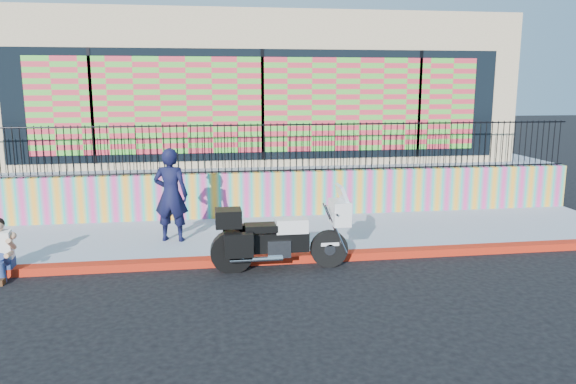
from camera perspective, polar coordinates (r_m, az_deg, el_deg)
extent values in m
plane|color=black|center=(10.95, -0.15, -7.12)|extent=(90.00, 90.00, 0.00)
cube|color=#A10C0B|center=(10.93, -0.15, -6.75)|extent=(16.00, 0.30, 0.15)
cube|color=#919AAE|center=(12.50, -1.27, -4.46)|extent=(16.00, 3.00, 0.15)
cube|color=#DC3A89|center=(13.90, -2.14, -0.23)|extent=(16.00, 0.20, 1.10)
cube|color=#919AAE|center=(18.91, -3.91, 2.54)|extent=(16.00, 10.00, 1.25)
cube|color=tan|center=(18.51, -3.96, 10.51)|extent=(14.00, 8.00, 4.00)
cube|color=black|center=(14.52, -2.60, 8.80)|extent=(12.60, 0.04, 2.80)
cube|color=#D83042|center=(14.49, -2.59, 8.80)|extent=(11.48, 0.02, 2.40)
cylinder|color=black|center=(10.60, 4.19, -5.77)|extent=(0.71, 0.15, 0.71)
cylinder|color=black|center=(10.37, -5.71, -6.19)|extent=(0.71, 0.15, 0.71)
cube|color=black|center=(10.39, -0.70, -5.04)|extent=(1.02, 0.30, 0.36)
cube|color=silver|center=(10.42, -0.99, -5.62)|extent=(0.43, 0.36, 0.32)
cube|color=silver|center=(10.34, 0.35, -3.41)|extent=(0.59, 0.34, 0.26)
cube|color=black|center=(10.28, -2.78, -3.64)|extent=(0.59, 0.36, 0.13)
cube|color=silver|center=(10.47, 5.27, -2.07)|extent=(0.32, 0.56, 0.45)
cube|color=silver|center=(10.41, 5.54, -0.23)|extent=(0.20, 0.49, 0.36)
cube|color=black|center=(10.19, -6.08, -2.64)|extent=(0.47, 0.45, 0.32)
cube|color=black|center=(10.00, -5.02, -5.43)|extent=(0.51, 0.19, 0.43)
cube|color=black|center=(10.61, -5.25, -4.45)|extent=(0.51, 0.19, 0.43)
cube|color=silver|center=(10.57, 4.20, -5.21)|extent=(0.34, 0.17, 0.06)
imported|color=black|center=(11.88, -11.81, -0.28)|extent=(0.81, 0.63, 1.96)
cube|color=navy|center=(11.34, -26.96, -6.45)|extent=(0.36, 0.28, 0.18)
cube|color=white|center=(11.21, -27.18, -4.80)|extent=(0.38, 0.27, 0.54)
cube|color=#472814|center=(10.97, -27.09, -8.07)|extent=(0.11, 0.26, 0.10)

